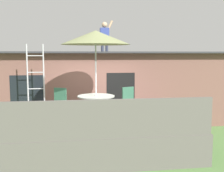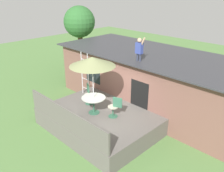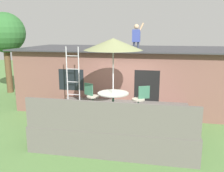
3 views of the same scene
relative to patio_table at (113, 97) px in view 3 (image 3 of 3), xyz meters
name	(u,v)px [view 3 (image 3 of 3)]	position (x,y,z in m)	size (l,w,h in m)	color
ground_plane	(119,133)	(0.17, 0.25, -1.39)	(40.00, 40.00, 0.00)	#567F42
house	(131,77)	(0.17, 3.85, 0.01)	(10.50, 4.50, 2.79)	brown
deck	(119,123)	(0.17, 0.25, -0.99)	(4.95, 3.78, 0.80)	#605B56
deck_railing	(108,118)	(0.17, -1.59, -0.14)	(4.85, 0.08, 0.90)	#605B56
patio_table	(113,97)	(0.00, 0.00, 0.00)	(1.04, 1.04, 0.74)	#33664C
patio_umbrella	(113,44)	(0.00, 0.00, 1.76)	(1.90, 1.90, 2.54)	silver
step_ladder	(73,76)	(-1.75, 0.97, 0.51)	(0.52, 0.04, 2.20)	silver
person_figure	(137,35)	(0.53, 2.33, 2.01)	(0.47, 0.20, 1.11)	#33384C
patio_chair_left	(91,96)	(-0.89, 0.47, -0.13)	(0.58, 0.44, 0.92)	#33664C
patio_chair_right	(140,99)	(0.88, 0.39, -0.13)	(0.59, 0.44, 0.92)	#33664C
backyard_tree	(5,34)	(-7.20, 4.98, 2.05)	(2.27, 2.27, 4.63)	brown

